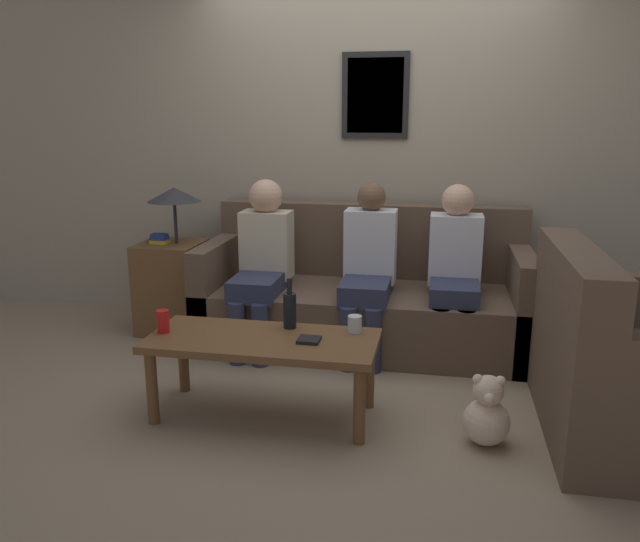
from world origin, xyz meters
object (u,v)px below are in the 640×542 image
Objects in this scene: couch_main at (364,298)px; couch_side at (631,375)px; person_middle at (368,265)px; person_right at (455,266)px; person_left at (262,258)px; teddy_bear at (487,414)px; coffee_table at (263,348)px; drinking_glass at (355,324)px; wine_bottle at (290,309)px.

couch_main and couch_side have the same top height.
person_middle is 1.00× the size of person_right.
couch_side is at bearing -21.81° from person_left.
couch_side is 0.75m from teddy_bear.
coffee_table is 1.14m from person_middle.
couch_side is 1.07× the size of person_right.
drinking_glass is 0.25× the size of teddy_bear.
person_left is (-0.67, -0.23, 0.31)m from couch_main.
person_left is 0.72m from person_middle.
couch_main is at bearing 18.71° from person_left.
person_middle reaches higher than couch_main.
person_middle reaches higher than coffee_table.
teddy_bear is (0.72, -1.12, -0.45)m from person_middle.
coffee_table is 1.05× the size of person_left.
coffee_table is 3.34× the size of teddy_bear.
couch_side is 3.36× the size of teddy_bear.
person_right is at bearing 47.52° from coffee_table.
person_right is at bearing 45.55° from wine_bottle.
wine_bottle is at bearing -104.94° from couch_main.
person_middle is at bearing 92.09° from drinking_glass.
couch_side is 1.39m from drinking_glass.
person_right is 1.26m from teddy_bear.
drinking_glass is at bearing -47.86° from person_left.
couch_main is 0.35m from person_middle.
couch_side is at bearing -36.53° from couch_main.
person_left is 1.28m from person_right.
person_middle is (-1.42, 0.88, 0.28)m from couch_side.
coffee_table is 4.34× the size of wine_bottle.
person_middle is (0.43, 1.03, 0.23)m from coffee_table.
couch_main is 1.53m from teddy_bear.
person_right reaches higher than teddy_bear.
coffee_table is at bearing -112.58° from person_middle.
person_right reaches higher than drinking_glass.
coffee_table is 1.06× the size of person_middle.
couch_main is 1.11m from wine_bottle.
couch_main is 1.85× the size of coffee_table.
person_left is (-2.13, 0.85, 0.30)m from couch_side.
person_middle is 0.56m from person_right.
wine_bottle is 1.27m from person_right.
person_middle is at bearing 67.42° from coffee_table.
coffee_table is 13.33× the size of drinking_glass.
couch_main reaches higher than wine_bottle.
person_right reaches higher than coffee_table.
person_right is 3.15× the size of teddy_bear.
person_middle reaches higher than person_right.
person_right is (0.53, 0.91, 0.13)m from drinking_glass.
person_right is at bearing 3.51° from person_left.
wine_bottle is at bearing 89.03° from couch_side.
person_left reaches higher than couch_side.
person_right is at bearing 97.69° from teddy_bear.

